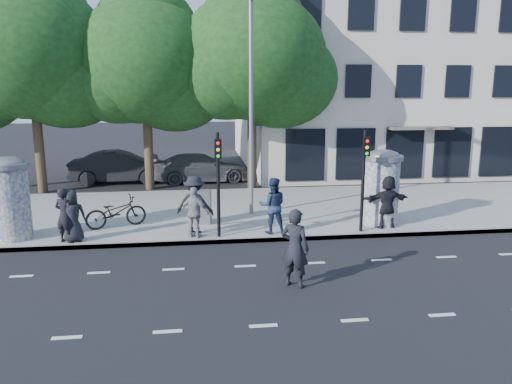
{
  "coord_description": "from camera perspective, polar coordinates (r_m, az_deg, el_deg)",
  "views": [
    {
      "loc": [
        -1.39,
        -11.82,
        4.97
      ],
      "look_at": [
        0.57,
        3.5,
        1.68
      ],
      "focal_mm": 35.0,
      "sensor_mm": 36.0,
      "label": 1
    }
  ],
  "objects": [
    {
      "name": "cabinet_left",
      "position": [
        17.85,
        -6.11,
        -1.7
      ],
      "size": [
        0.65,
        0.52,
        1.21
      ],
      "primitive_type": "cube",
      "rotation": [
        0.0,
        0.0,
        -0.19
      ],
      "color": "slate",
      "rests_on": "sidewalk"
    },
    {
      "name": "ped_f",
      "position": [
        17.75,
        14.73,
        -1.03
      ],
      "size": [
        1.78,
        0.81,
        1.86
      ],
      "primitive_type": "imported",
      "rotation": [
        0.0,
        0.0,
        3.25
      ],
      "color": "black",
      "rests_on": "sidewalk"
    },
    {
      "name": "tree_center",
      "position": [
        24.33,
        -0.49,
        15.19
      ],
      "size": [
        7.0,
        7.0,
        9.3
      ],
      "color": "#38281C",
      "rests_on": "ground"
    },
    {
      "name": "ped_a",
      "position": [
        16.65,
        -20.23,
        -2.58
      ],
      "size": [
        0.89,
        0.67,
        1.66
      ],
      "primitive_type": "imported",
      "rotation": [
        0.0,
        0.0,
        3.32
      ],
      "color": "black",
      "rests_on": "sidewalk"
    },
    {
      "name": "street_lamp",
      "position": [
        18.58,
        -0.55,
        11.49
      ],
      "size": [
        0.25,
        0.93,
        8.0
      ],
      "color": "slate",
      "rests_on": "sidewalk"
    },
    {
      "name": "tree_mid_left",
      "position": [
        25.38,
        -24.38,
        14.45
      ],
      "size": [
        7.2,
        7.2,
        9.57
      ],
      "color": "#38281C",
      "rests_on": "ground"
    },
    {
      "name": "building",
      "position": [
        34.52,
        15.96,
        13.27
      ],
      "size": [
        20.3,
        15.85,
        12.0
      ],
      "color": "beige",
      "rests_on": "ground"
    },
    {
      "name": "traffic_pole_far",
      "position": [
        16.8,
        12.24,
        2.37
      ],
      "size": [
        0.22,
        0.31,
        3.4
      ],
      "color": "black",
      "rests_on": "sidewalk"
    },
    {
      "name": "sidewalk",
      "position": [
        19.97,
        -3.09,
        -2.18
      ],
      "size": [
        40.0,
        8.0,
        0.15
      ],
      "primitive_type": "cube",
      "color": "gray",
      "rests_on": "ground"
    },
    {
      "name": "ped_e",
      "position": [
        16.16,
        -7.03,
        -2.34
      ],
      "size": [
        1.12,
        0.91,
        1.66
      ],
      "primitive_type": "imported",
      "rotation": [
        0.0,
        0.0,
        2.72
      ],
      "color": "gray",
      "rests_on": "sidewalk"
    },
    {
      "name": "car_mid",
      "position": [
        26.98,
        -15.25,
        2.78
      ],
      "size": [
        1.81,
        5.07,
        1.67
      ],
      "primitive_type": "imported",
      "rotation": [
        0.0,
        0.0,
        1.58
      ],
      "color": "black",
      "rests_on": "ground"
    },
    {
      "name": "ped_c",
      "position": [
        16.52,
        1.92,
        -1.56
      ],
      "size": [
        0.97,
        0.79,
        1.88
      ],
      "primitive_type": "imported",
      "rotation": [
        0.0,
        0.0,
        3.05
      ],
      "color": "#1D2B49",
      "rests_on": "sidewalk"
    },
    {
      "name": "lane_dash_near",
      "position": [
        10.91,
        0.85,
        -15.04
      ],
      "size": [
        32.0,
        0.12,
        0.01
      ],
      "primitive_type": "cube",
      "color": "silver",
      "rests_on": "ground"
    },
    {
      "name": "bicycle",
      "position": [
        17.93,
        -15.71,
        -2.22
      ],
      "size": [
        1.42,
        2.2,
        1.09
      ],
      "primitive_type": "imported",
      "rotation": [
        0.0,
        0.0,
        1.94
      ],
      "color": "black",
      "rests_on": "sidewalk"
    },
    {
      "name": "ped_b",
      "position": [
        16.64,
        -21.04,
        -2.5
      ],
      "size": [
        0.75,
        0.64,
        1.75
      ],
      "primitive_type": "imported",
      "rotation": [
        0.0,
        0.0,
        2.72
      ],
      "color": "black",
      "rests_on": "sidewalk"
    },
    {
      "name": "ground",
      "position": [
        12.89,
        -0.56,
        -10.64
      ],
      "size": [
        120.0,
        120.0,
        0.0
      ],
      "primitive_type": "plane",
      "color": "black",
      "rests_on": "ground"
    },
    {
      "name": "cabinet_right",
      "position": [
        18.48,
        13.06,
        -1.62
      ],
      "size": [
        0.62,
        0.52,
        1.12
      ],
      "primitive_type": "cube",
      "rotation": [
        0.0,
        0.0,
        0.29
      ],
      "color": "slate",
      "rests_on": "sidewalk"
    },
    {
      "name": "man_road",
      "position": [
        12.54,
        4.46,
        -6.41
      ],
      "size": [
        0.88,
        0.81,
        2.02
      ],
      "primitive_type": "imported",
      "rotation": [
        0.0,
        0.0,
        2.55
      ],
      "color": "black",
      "rests_on": "ground"
    },
    {
      "name": "ad_column_right",
      "position": [
        18.11,
        14.18,
        0.73
      ],
      "size": [
        1.36,
        1.36,
        2.65
      ],
      "color": "beige",
      "rests_on": "sidewalk"
    },
    {
      "name": "lane_dash_far",
      "position": [
        14.19,
        -1.23,
        -8.46
      ],
      "size": [
        32.0,
        0.12,
        0.01
      ],
      "primitive_type": "cube",
      "color": "silver",
      "rests_on": "ground"
    },
    {
      "name": "car_right",
      "position": [
        26.52,
        -6.31,
        2.77
      ],
      "size": [
        2.63,
        5.31,
        1.48
      ],
      "primitive_type": "imported",
      "rotation": [
        0.0,
        0.0,
        1.68
      ],
      "color": "#484A4F",
      "rests_on": "ground"
    },
    {
      "name": "ped_d",
      "position": [
        16.64,
        -7.02,
        -1.44
      ],
      "size": [
        1.4,
        1.04,
        1.94
      ],
      "primitive_type": "imported",
      "rotation": [
        0.0,
        0.0,
        2.86
      ],
      "color": "black",
      "rests_on": "sidewalk"
    },
    {
      "name": "tree_near_left",
      "position": [
        24.63,
        -12.61,
        14.29
      ],
      "size": [
        6.8,
        6.8,
        8.97
      ],
      "color": "#38281C",
      "rests_on": "ground"
    },
    {
      "name": "ad_column_left",
      "position": [
        17.66,
        -26.35,
        -0.45
      ],
      "size": [
        1.36,
        1.36,
        2.65
      ],
      "color": "beige",
      "rests_on": "sidewalk"
    },
    {
      "name": "curb",
      "position": [
        16.19,
        -2.05,
        -5.58
      ],
      "size": [
        40.0,
        0.1,
        0.16
      ],
      "primitive_type": "cube",
      "color": "slate",
      "rests_on": "ground"
    },
    {
      "name": "traffic_pole_near",
      "position": [
        15.87,
        -4.34,
        2.05
      ],
      "size": [
        0.22,
        0.31,
        3.4
      ],
      "color": "black",
      "rests_on": "sidewalk"
    }
  ]
}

